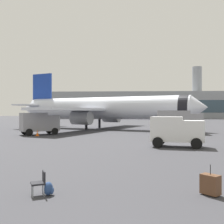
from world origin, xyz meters
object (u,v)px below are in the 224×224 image
safety_cone_near (37,133)px  traveller_backpack (49,189)px  safety_cone_mid (155,138)px  rolling_suitcase (210,184)px  airplane_at_gate (102,108)px  gate_chair (40,181)px  cargo_van (176,130)px  fuel_truck (179,121)px  service_truck (39,123)px

safety_cone_near → traveller_backpack: bearing=-70.4°
safety_cone_mid → rolling_suitcase: rolling_suitcase is taller
airplane_at_gate → safety_cone_near: (-6.83, -13.83, -3.28)m
rolling_suitcase → traveller_backpack: bearing=-176.8°
traveller_backpack → gate_chair: (-0.31, -0.02, 0.27)m
cargo_van → gate_chair: 15.62m
safety_cone_near → airplane_at_gate: bearing=63.7°
safety_cone_mid → traveller_backpack: (-5.62, -17.27, -0.14)m
fuel_truck → gate_chair: fuel_truck is taller
gate_chair → traveller_backpack: bearing=3.4°
airplane_at_gate → service_truck: size_ratio=6.61×
service_truck → safety_cone_mid: size_ratio=6.86×
airplane_at_gate → gate_chair: (1.21, -37.26, -3.16)m
airplane_at_gate → safety_cone_mid: (7.14, -19.97, -3.28)m
safety_cone_mid → traveller_backpack: 18.16m
safety_cone_near → traveller_backpack: safety_cone_near is taller
airplane_at_gate → gate_chair: airplane_at_gate is taller
rolling_suitcase → traveller_backpack: (-5.81, -0.33, -0.16)m
airplane_at_gate → safety_cone_near: bearing=-116.3°
fuel_truck → rolling_suitcase: size_ratio=5.65×
fuel_truck → gate_chair: size_ratio=7.22×
safety_cone_mid → rolling_suitcase: size_ratio=0.69×
safety_cone_mid → gate_chair: (-5.93, -17.28, 0.12)m
fuel_truck → rolling_suitcase: (-4.16, -27.37, -1.38)m
airplane_at_gate → service_truck: airplane_at_gate is taller
fuel_truck → traveller_backpack: fuel_truck is taller
rolling_suitcase → service_truck: bearing=120.3°
service_truck → rolling_suitcase: 28.96m
service_truck → traveller_backpack: service_truck is taller
service_truck → fuel_truck: fuel_truck is taller
cargo_van → safety_cone_near: size_ratio=6.25×
safety_cone_mid → airplane_at_gate: bearing=109.7°
service_truck → airplane_at_gate: bearing=58.7°
airplane_at_gate → rolling_suitcase: 37.77m
cargo_van → rolling_suitcase: cargo_van is taller
rolling_suitcase → safety_cone_near: bearing=121.5°
fuel_truck → cargo_van: 14.28m
rolling_suitcase → safety_cone_mid: bearing=90.7°
safety_cone_near → traveller_backpack: size_ratio=1.58×
fuel_truck → rolling_suitcase: fuel_truck is taller
safety_cone_mid → gate_chair: bearing=-108.9°
safety_cone_near → rolling_suitcase: 27.08m
service_truck → rolling_suitcase: size_ratio=4.72×
fuel_truck → traveller_backpack: bearing=-109.8°
cargo_van → gate_chair: size_ratio=5.50×
airplane_at_gate → gate_chair: 37.41m
safety_cone_near → rolling_suitcase: rolling_suitcase is taller
airplane_at_gate → fuel_truck: (11.49, -9.54, -1.88)m
airplane_at_gate → safety_cone_near: 15.77m
airplane_at_gate → gate_chair: bearing=-88.1°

